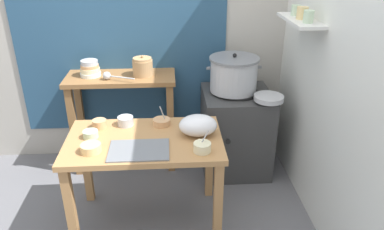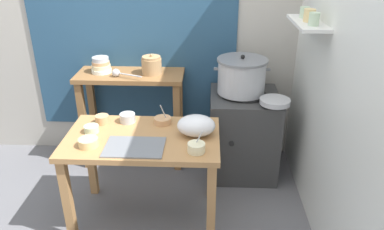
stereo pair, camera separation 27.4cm
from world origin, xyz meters
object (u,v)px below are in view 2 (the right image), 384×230
at_px(back_shelf_table, 132,96).
at_px(prep_bowl_1, 91,129).
at_px(prep_table, 143,149).
at_px(serving_tray, 134,147).
at_px(prep_bowl_2, 102,119).
at_px(prep_bowl_4, 163,120).
at_px(prep_bowl_0, 128,118).
at_px(stove_block, 243,133).
at_px(clay_pot, 152,65).
at_px(prep_bowl_5, 88,142).
at_px(wide_pan, 275,101).
at_px(prep_bowl_3, 196,147).
at_px(bowl_stack_enamel, 101,65).
at_px(plastic_bag, 196,126).
at_px(steamer_pot, 242,76).
at_px(ladle, 117,73).

xyz_separation_m(back_shelf_table, prep_bowl_1, (-0.14, -0.79, 0.07)).
bearing_deg(prep_table, back_shelf_table, 106.20).
bearing_deg(serving_tray, prep_bowl_2, 131.23).
bearing_deg(prep_bowl_4, back_shelf_table, 120.30).
bearing_deg(back_shelf_table, prep_bowl_0, -81.47).
bearing_deg(stove_block, prep_bowl_0, -152.88).
bearing_deg(clay_pot, stove_block, -8.92).
bearing_deg(prep_bowl_5, back_shelf_table, 84.24).
xyz_separation_m(prep_bowl_1, prep_bowl_2, (0.04, 0.15, 0.01)).
distance_m(serving_tray, wide_pan, 1.22).
distance_m(prep_table, prep_bowl_0, 0.30).
height_order(wide_pan, prep_bowl_2, wide_pan).
xyz_separation_m(back_shelf_table, serving_tray, (0.21, -1.00, 0.05)).
distance_m(prep_bowl_0, prep_bowl_3, 0.69).
bearing_deg(serving_tray, back_shelf_table, 102.15).
height_order(back_shelf_table, bowl_stack_enamel, bowl_stack_enamel).
distance_m(plastic_bag, prep_bowl_2, 0.74).
bearing_deg(clay_pot, serving_tray, -89.16).
xyz_separation_m(clay_pot, prep_bowl_5, (-0.30, -0.99, -0.23)).
bearing_deg(bowl_stack_enamel, steamer_pot, -5.82).
bearing_deg(prep_bowl_2, wide_pan, 12.24).
relative_size(plastic_bag, wide_pan, 1.10).
bearing_deg(plastic_bag, prep_bowl_1, 179.45).
distance_m(bowl_stack_enamel, plastic_bag, 1.21).
distance_m(prep_bowl_0, prep_bowl_5, 0.42).
xyz_separation_m(clay_pot, bowl_stack_enamel, (-0.46, 0.02, -0.01)).
distance_m(wide_pan, prep_bowl_0, 1.19).
distance_m(stove_block, prep_bowl_1, 1.39).
bearing_deg(prep_bowl_5, steamer_pot, 38.87).
relative_size(prep_bowl_3, prep_bowl_4, 0.94).
distance_m(back_shelf_table, prep_bowl_3, 1.21).
distance_m(back_shelf_table, prep_bowl_0, 0.62).
relative_size(stove_block, serving_tray, 1.95).
bearing_deg(back_shelf_table, prep_bowl_3, -58.42).
relative_size(prep_table, plastic_bag, 4.03).
bearing_deg(stove_block, prep_bowl_4, -143.61).
bearing_deg(bowl_stack_enamel, wide_pan, -13.58).
distance_m(stove_block, plastic_bag, 0.88).
bearing_deg(prep_bowl_4, prep_bowl_5, -141.61).
bearing_deg(clay_pot, prep_bowl_3, -67.19).
bearing_deg(prep_table, plastic_bag, 4.48).
height_order(stove_block, clay_pot, clay_pot).
bearing_deg(wide_pan, prep_table, -154.61).
distance_m(prep_table, stove_block, 1.08).
height_order(clay_pot, prep_bowl_1, clay_pot).
height_order(prep_bowl_0, prep_bowl_2, prep_bowl_0).
height_order(bowl_stack_enamel, plastic_bag, bowl_stack_enamel).
height_order(back_shelf_table, ladle, ladle).
bearing_deg(prep_bowl_2, steamer_pot, 25.96).
bearing_deg(prep_bowl_5, wide_pan, 25.41).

